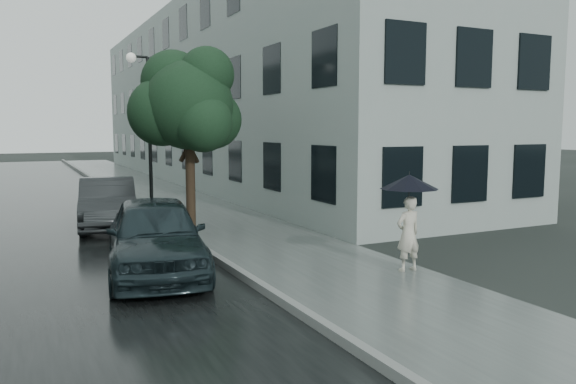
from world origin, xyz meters
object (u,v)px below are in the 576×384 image
lamp_post (145,122)px  car_near (155,236)px  pedestrian (408,234)px  street_tree (188,104)px  car_far (108,203)px

lamp_post → car_near: bearing=-107.2°
pedestrian → street_tree: bearing=-67.5°
lamp_post → car_near: 8.77m
car_near → car_far: bearing=99.5°
lamp_post → car_near: size_ratio=1.19×
pedestrian → car_far: pedestrian is taller
car_near → lamp_post: bearing=88.1°
street_tree → lamp_post: 4.43m
street_tree → pedestrian: bearing=-65.5°
lamp_post → car_far: lamp_post is taller
pedestrian → lamp_post: 10.90m
lamp_post → car_far: 3.84m
pedestrian → car_far: 8.91m
street_tree → lamp_post: (-0.21, 4.40, -0.43)m
pedestrian → street_tree: size_ratio=0.30×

